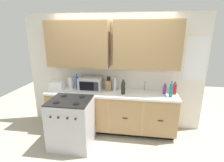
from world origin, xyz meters
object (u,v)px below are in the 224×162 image
Objects in this scene: microwave at (91,84)px; bottle_violet at (165,89)px; knife_block at (109,85)px; bottle_dark at (123,87)px; stove_range at (72,123)px; toaster at (57,86)px; paper_towel_roll at (71,83)px; bottle_clear at (115,84)px; bottle_blue at (77,81)px; bottle_teal at (171,89)px; bottle_red at (175,88)px.

microwave is 1.55m from bottle_violet.
knife_block reaches higher than bottle_dark.
stove_range is 0.95m from toaster.
paper_towel_roll is 1.18× the size of bottle_violet.
bottle_clear is at bearing 177.88° from bottle_violet.
knife_block is at bearing 176.94° from bottle_violet.
bottle_teal is at bearing -6.37° from bottle_blue.
knife_block is 1.20× the size of bottle_red.
bottle_red is (2.23, -0.05, -0.00)m from paper_towel_roll.
bottle_blue reaches higher than microwave.
bottle_teal is at bearing -9.53° from knife_block.
paper_towel_roll is 0.77× the size of bottle_blue.
bottle_teal reaches higher than stove_range.
toaster is at bearing -172.44° from knife_block.
microwave is 0.32m from bottle_blue.
bottle_red is at bearing -1.49° from bottle_blue.
knife_block is 1.03× the size of bottle_dark.
paper_towel_roll is at bearing 174.41° from microwave.
bottle_teal is (0.93, -0.03, 0.01)m from bottle_dark.
stove_range is 3.04× the size of bottle_teal.
bottle_teal is (2.13, -0.22, 0.02)m from paper_towel_roll.
bottle_clear reaches higher than paper_towel_roll.
stove_range is 1.18m from bottle_clear.
bottle_dark is at bearing 30.86° from stove_range.
toaster is 2.47m from bottle_red.
bottle_teal is at bearing 15.71° from stove_range.
paper_towel_roll is at bearing 32.45° from toaster.
paper_towel_roll is at bearing 178.11° from bottle_clear.
stove_range is at bearing -81.22° from bottle_blue.
bottle_clear is at bearing 170.50° from bottle_teal.
paper_towel_roll reaches higher than bottle_violet.
toaster is 0.93× the size of bottle_dark.
microwave is 0.39m from knife_block.
bottle_violet is (1.02, -0.04, -0.05)m from bottle_clear.
bottle_red is at bearing -0.26° from microwave.
paper_towel_roll reaches higher than stove_range.
bottle_dark reaches higher than paper_towel_roll.
paper_towel_roll is at bearing 178.59° from bottle_red.
bottle_teal is (1.12, -0.19, -0.00)m from bottle_clear.
bottle_dark is at bearing -11.47° from microwave.
bottle_teal is at bearing -1.76° from bottle_dark.
stove_range is at bearing -48.53° from toaster.
knife_block is 0.87m from paper_towel_roll.
bottle_blue is (0.40, 0.16, 0.07)m from toaster.
toaster is at bearing -147.55° from paper_towel_roll.
bottle_violet is 0.71× the size of bottle_teal.
bottle_clear is at bearing -9.78° from knife_block.
bottle_teal is at bearing -6.02° from microwave.
bottle_dark is (0.92, 0.55, 0.58)m from stove_range.
bottle_dark is 1.16× the size of bottle_red.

